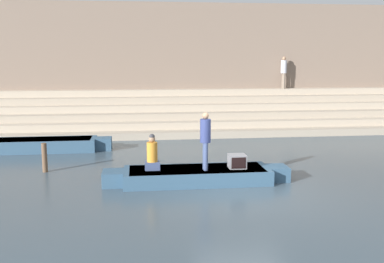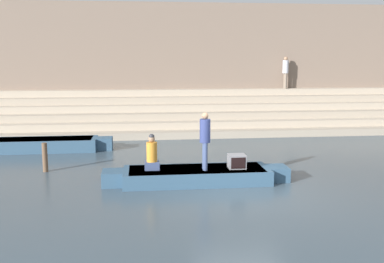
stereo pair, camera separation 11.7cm
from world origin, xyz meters
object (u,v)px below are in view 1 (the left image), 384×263
at_px(person_standing, 205,137).
at_px(mooring_post, 45,158).
at_px(person_on_steps, 284,70).
at_px(tv_set, 237,161).
at_px(rowboat_main, 197,175).
at_px(person_rowing, 152,155).
at_px(moored_boat_shore, 39,145).

height_order(person_standing, mooring_post, person_standing).
bearing_deg(person_on_steps, tv_set, 148.74).
bearing_deg(mooring_post, rowboat_main, -20.98).
bearing_deg(rowboat_main, person_rowing, -179.29).
height_order(person_standing, moored_boat_shore, person_standing).
bearing_deg(moored_boat_shore, person_rowing, -48.73).
bearing_deg(person_rowing, moored_boat_shore, 125.21).
bearing_deg(person_on_steps, mooring_post, 123.07).
bearing_deg(person_rowing, tv_set, -7.44).
relative_size(tv_set, mooring_post, 0.53).
bearing_deg(tv_set, person_on_steps, 65.97).
relative_size(person_standing, person_rowing, 1.59).
xyz_separation_m(rowboat_main, moored_boat_shore, (-5.54, 5.10, 0.03)).
xyz_separation_m(tv_set, moored_boat_shore, (-6.72, 5.17, -0.37)).
bearing_deg(rowboat_main, person_on_steps, 63.20).
xyz_separation_m(rowboat_main, mooring_post, (-4.67, 1.79, 0.24)).
distance_m(mooring_post, person_on_steps, 14.29).
bearing_deg(tv_set, moored_boat_shore, 142.74).
xyz_separation_m(person_standing, tv_set, (0.95, 0.08, -0.77)).
bearing_deg(moored_boat_shore, person_standing, -41.05).
bearing_deg(mooring_post, person_standing, -21.61).
bearing_deg(person_standing, person_rowing, 156.48).
relative_size(rowboat_main, tv_set, 10.95).
distance_m(rowboat_main, person_rowing, 1.44).
xyz_separation_m(person_rowing, person_on_steps, (7.42, 10.79, 2.08)).
bearing_deg(moored_boat_shore, mooring_post, -74.06).
bearing_deg(rowboat_main, mooring_post, 161.68).
bearing_deg(rowboat_main, moored_boat_shore, 140.01).
relative_size(person_standing, tv_set, 3.35).
xyz_separation_m(person_rowing, moored_boat_shore, (-4.24, 5.06, -0.59)).
bearing_deg(person_rowing, mooring_post, 147.86).
relative_size(person_rowing, person_on_steps, 0.62).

